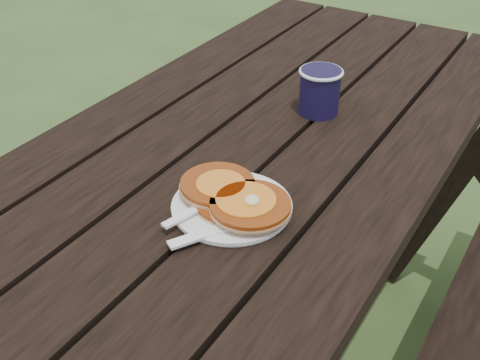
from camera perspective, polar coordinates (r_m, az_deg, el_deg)
The scene contains 6 objects.
picnic_table at distance 1.42m, azimuth -0.32°, elevation -10.34°, with size 1.36×1.80×0.75m.
plate at distance 1.02m, azimuth -0.78°, elevation -2.57°, with size 0.20×0.20×0.01m, color white.
pancake_stack at distance 1.01m, azimuth -0.53°, elevation -1.63°, with size 0.21×0.15×0.04m.
knife at distance 0.97m, azimuth -1.83°, elevation -4.61°, with size 0.02×0.18×0.01m, color white.
fork at distance 0.99m, azimuth -4.73°, elevation -3.06°, with size 0.03×0.16×0.01m, color white, non-canonical shape.
coffee_cup at distance 1.31m, azimuth 7.58°, elevation 8.58°, with size 0.09×0.09×0.10m.
Camera 1 is at (0.54, -0.86, 1.37)m, focal length 45.00 mm.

